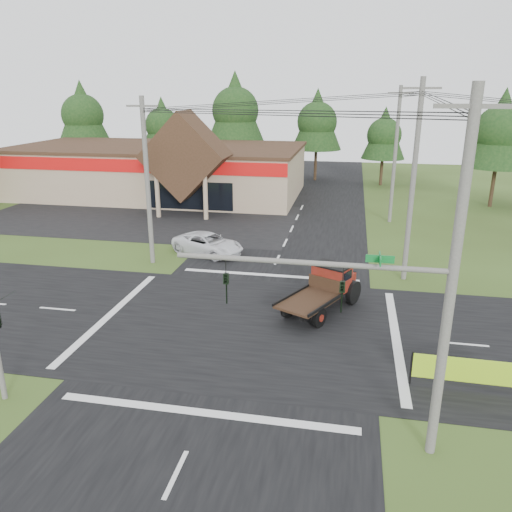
# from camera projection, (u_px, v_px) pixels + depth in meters

# --- Properties ---
(ground) EXTENTS (120.00, 120.00, 0.00)m
(ground) POSITION_uv_depth(u_px,v_px,m) (246.00, 326.00, 24.02)
(ground) COLOR #314217
(ground) RESTS_ON ground
(road_ns) EXTENTS (12.00, 120.00, 0.02)m
(road_ns) POSITION_uv_depth(u_px,v_px,m) (246.00, 326.00, 24.02)
(road_ns) COLOR black
(road_ns) RESTS_ON ground
(road_ew) EXTENTS (120.00, 12.00, 0.02)m
(road_ew) POSITION_uv_depth(u_px,v_px,m) (246.00, 326.00, 24.02)
(road_ew) COLOR black
(road_ew) RESTS_ON ground
(parking_apron) EXTENTS (28.00, 14.00, 0.02)m
(parking_apron) POSITION_uv_depth(u_px,v_px,m) (136.00, 218.00, 44.24)
(parking_apron) COLOR black
(parking_apron) RESTS_ON ground
(cvs_building) EXTENTS (30.40, 18.20, 9.19)m
(cvs_building) POSITION_uv_depth(u_px,v_px,m) (160.00, 169.00, 53.52)
(cvs_building) COLOR tan
(cvs_building) RESTS_ON ground
(traffic_signal_mast) EXTENTS (8.12, 0.24, 7.00)m
(traffic_signal_mast) POSITION_uv_depth(u_px,v_px,m) (386.00, 319.00, 14.59)
(traffic_signal_mast) COLOR #595651
(traffic_signal_mast) RESTS_ON ground
(utility_pole_nr) EXTENTS (2.00, 0.30, 11.00)m
(utility_pole_nr) POSITION_uv_depth(u_px,v_px,m) (452.00, 284.00, 13.91)
(utility_pole_nr) COLOR #595651
(utility_pole_nr) RESTS_ON ground
(utility_pole_nw) EXTENTS (2.00, 0.30, 10.50)m
(utility_pole_nw) POSITION_uv_depth(u_px,v_px,m) (147.00, 181.00, 31.22)
(utility_pole_nw) COLOR #595651
(utility_pole_nw) RESTS_ON ground
(utility_pole_ne) EXTENTS (2.00, 0.30, 11.50)m
(utility_pole_ne) POSITION_uv_depth(u_px,v_px,m) (413.00, 181.00, 28.19)
(utility_pole_ne) COLOR #595651
(utility_pole_ne) RESTS_ON ground
(utility_pole_n) EXTENTS (2.00, 0.30, 11.20)m
(utility_pole_n) POSITION_uv_depth(u_px,v_px,m) (395.00, 155.00, 41.28)
(utility_pole_n) COLOR #595651
(utility_pole_n) RESTS_ON ground
(tree_row_a) EXTENTS (6.72, 6.72, 12.12)m
(tree_row_a) POSITION_uv_depth(u_px,v_px,m) (82.00, 113.00, 64.15)
(tree_row_a) COLOR #332316
(tree_row_a) RESTS_ON ground
(tree_row_b) EXTENTS (5.60, 5.60, 10.10)m
(tree_row_b) POSITION_uv_depth(u_px,v_px,m) (162.00, 124.00, 64.64)
(tree_row_b) COLOR #332316
(tree_row_b) RESTS_ON ground
(tree_row_c) EXTENTS (7.28, 7.28, 13.13)m
(tree_row_c) POSITION_uv_depth(u_px,v_px,m) (235.00, 108.00, 61.28)
(tree_row_c) COLOR #332316
(tree_row_c) RESTS_ON ground
(tree_row_d) EXTENTS (6.16, 6.16, 11.11)m
(tree_row_d) POSITION_uv_depth(u_px,v_px,m) (317.00, 120.00, 60.84)
(tree_row_d) COLOR #332316
(tree_row_d) RESTS_ON ground
(tree_row_e) EXTENTS (5.04, 5.04, 9.09)m
(tree_row_e) POSITION_uv_depth(u_px,v_px,m) (384.00, 134.00, 57.96)
(tree_row_e) COLOR #332316
(tree_row_e) RESTS_ON ground
(tree_side_ne) EXTENTS (6.16, 6.16, 11.11)m
(tree_side_ne) POSITION_uv_depth(u_px,v_px,m) (501.00, 129.00, 46.42)
(tree_side_ne) COLOR #332316
(tree_side_ne) RESTS_ON ground
(antique_flatbed_truck) EXTENTS (4.32, 5.81, 2.28)m
(antique_flatbed_truck) POSITION_uv_depth(u_px,v_px,m) (321.00, 291.00, 25.25)
(antique_flatbed_truck) COLOR #56180C
(antique_flatbed_truck) RESTS_ON ground
(roadside_banner) EXTENTS (4.07, 0.19, 1.39)m
(roadside_banner) POSITION_uv_depth(u_px,v_px,m) (466.00, 374.00, 18.65)
(roadside_banner) COLOR #98CD1B
(roadside_banner) RESTS_ON ground
(white_pickup) EXTENTS (5.66, 4.22, 1.43)m
(white_pickup) POSITION_uv_depth(u_px,v_px,m) (208.00, 244.00, 34.44)
(white_pickup) COLOR white
(white_pickup) RESTS_ON ground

